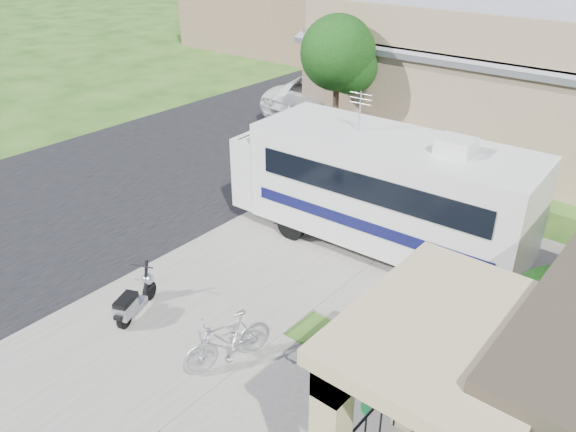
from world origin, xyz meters
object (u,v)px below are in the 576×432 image
Objects in this scene: shrub at (547,344)px; bicycle at (228,343)px; garden_hose at (373,413)px; pickup_truck at (337,92)px; scooter at (134,300)px; van at (424,59)px; motorhome at (380,187)px.

shrub is 5.21m from bicycle.
pickup_truck is at bearing 127.14° from garden_hose.
van is at bearing 79.92° from scooter.
scooter is at bearing -170.56° from garden_hose.
scooter is at bearing -114.30° from motorhome.
shrub is 6.74× the size of garden_hose.
shrub is at bearing 46.42° from bicycle.
shrub reaches higher than scooter.
motorhome is 6.07m from scooter.
pickup_truck reaches higher than scooter.
van is at bearing -85.60° from pickup_truck.
motorhome reaches higher than scooter.
bicycle is 2.75m from garden_hose.
bicycle is at bearing -66.29° from van.
garden_hose is (2.84, -4.68, -1.50)m from motorhome.
van is (-11.64, 18.62, -0.46)m from shrub.
pickup_truck is 15.97m from garden_hose.
motorhome is at bearing 133.89° from pickup_truck.
shrub reaches higher than pickup_truck.
shrub is 2.03× the size of scooter.
garden_hose is at bearing 130.83° from pickup_truck.
motorhome is at bearing 110.95° from bicycle.
bicycle is 15.06m from pickup_truck.
van is (-4.67, 21.23, 0.51)m from scooter.
garden_hose is at bearing -59.42° from van.
pickup_truck is (-11.54, 10.95, -0.49)m from shrub.
motorhome is at bearing -61.26° from van.
motorhome reaches higher than van.
motorhome is 1.14× the size of van.
shrub is at bearing 140.18° from pickup_truck.
shrub is at bearing -33.99° from motorhome.
scooter is 0.78× the size of bicycle.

